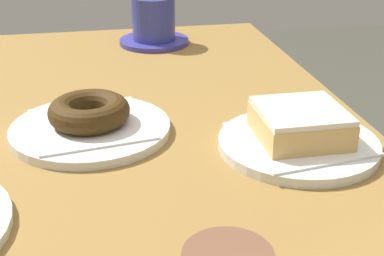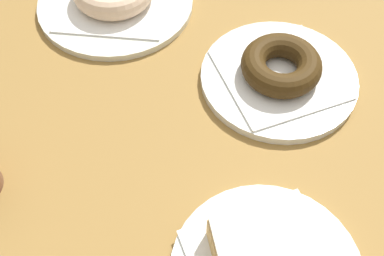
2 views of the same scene
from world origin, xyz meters
name	(u,v)px [view 2 (image 2 of 2)]	position (x,y,z in m)	size (l,w,h in m)	color
table	(288,123)	(0.00, 0.00, 0.61)	(0.98, 0.74, 0.72)	olive
plate_sugar_ring	(116,3)	(0.23, -0.20, 0.72)	(0.23, 0.23, 0.01)	silver
napkin_sugar_ring	(115,0)	(0.23, -0.20, 0.73)	(0.16, 0.16, 0.00)	white
plate_chocolate_ring	(278,77)	(0.03, 0.00, 0.72)	(0.21, 0.21, 0.01)	silver
napkin_chocolate_ring	(279,73)	(0.03, 0.00, 0.73)	(0.15, 0.15, 0.00)	white
donut_chocolate_ring	(281,64)	(0.03, 0.00, 0.75)	(0.11, 0.11, 0.03)	#38250D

